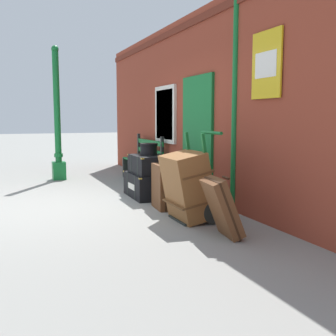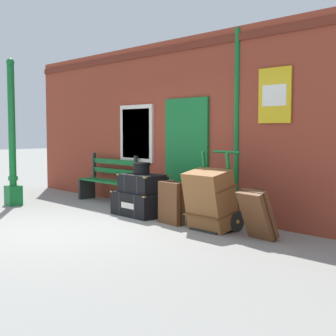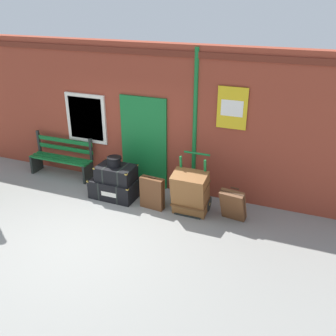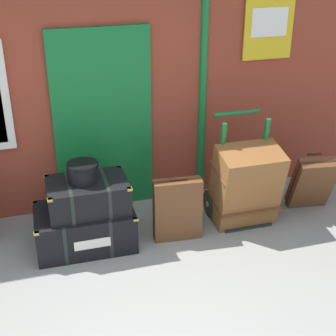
# 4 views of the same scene
# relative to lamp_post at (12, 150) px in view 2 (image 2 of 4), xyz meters

# --- Properties ---
(ground_plane) EXTENTS (60.00, 60.00, 0.00)m
(ground_plane) POSITION_rel_lamp_post_xyz_m (2.86, -0.46, -1.12)
(ground_plane) COLOR gray
(brick_facade) EXTENTS (10.40, 0.35, 3.20)m
(brick_facade) POSITION_rel_lamp_post_xyz_m (2.86, 2.14, 0.48)
(brick_facade) COLOR brown
(brick_facade) RESTS_ON ground
(lamp_post) EXTENTS (0.28, 0.28, 2.94)m
(lamp_post) POSITION_rel_lamp_post_xyz_m (0.00, 0.00, 0.00)
(lamp_post) COLOR #146B2D
(lamp_post) RESTS_ON ground
(platform_bench) EXTENTS (1.60, 0.43, 1.01)m
(platform_bench) POSITION_rel_lamp_post_xyz_m (0.91, 1.70, -0.67)
(platform_bench) COLOR #146B2D
(platform_bench) RESTS_ON ground
(steamer_trunk_base) EXTENTS (1.02, 0.67, 0.43)m
(steamer_trunk_base) POSITION_rel_lamp_post_xyz_m (2.64, 1.20, -0.91)
(steamer_trunk_base) COLOR black
(steamer_trunk_base) RESTS_ON ground
(steamer_trunk_middle) EXTENTS (0.81, 0.55, 0.33)m
(steamer_trunk_middle) POSITION_rel_lamp_post_xyz_m (2.69, 1.20, -0.54)
(steamer_trunk_middle) COLOR black
(steamer_trunk_middle) RESTS_ON steamer_trunk_base
(round_hatbox) EXTENTS (0.31, 0.31, 0.20)m
(round_hatbox) POSITION_rel_lamp_post_xyz_m (2.66, 1.20, -0.26)
(round_hatbox) COLOR black
(round_hatbox) RESTS_ON steamer_trunk_middle
(porters_trolley) EXTENTS (0.71, 0.56, 1.21)m
(porters_trolley) POSITION_rel_lamp_post_xyz_m (4.41, 1.31, -0.84)
(porters_trolley) COLOR black
(porters_trolley) RESTS_ON ground
(large_brown_trunk) EXTENTS (0.70, 0.60, 0.95)m
(large_brown_trunk) POSITION_rel_lamp_post_xyz_m (4.41, 1.14, -0.64)
(large_brown_trunk) COLOR brown
(large_brown_trunk) RESTS_ON ground
(suitcase_umber) EXTENTS (0.52, 0.21, 0.72)m
(suitcase_umber) POSITION_rel_lamp_post_xyz_m (3.60, 1.07, -0.77)
(suitcase_umber) COLOR brown
(suitcase_umber) RESTS_ON ground
(suitcase_slate) EXTENTS (0.52, 0.47, 0.72)m
(suitcase_slate) POSITION_rel_lamp_post_xyz_m (5.27, 1.18, -0.76)
(suitcase_slate) COLOR brown
(suitcase_slate) RESTS_ON ground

